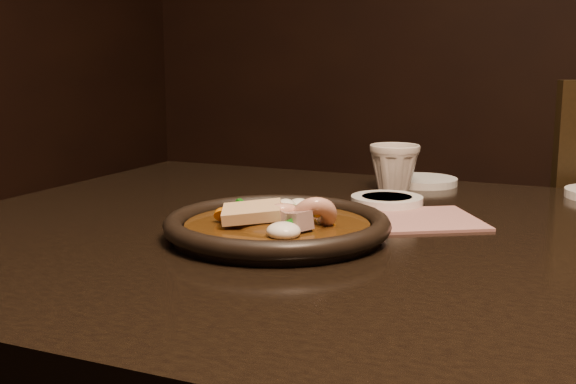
% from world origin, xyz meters
% --- Properties ---
extents(table, '(1.60, 0.90, 0.75)m').
position_xyz_m(table, '(0.00, 0.00, 0.67)').
color(table, black).
rests_on(table, floor).
extents(plate, '(0.28, 0.28, 0.03)m').
position_xyz_m(plate, '(-0.31, -0.06, 0.76)').
color(plate, black).
rests_on(plate, table).
extents(stirfry, '(0.16, 0.15, 0.06)m').
position_xyz_m(stirfry, '(-0.30, -0.06, 0.77)').
color(stirfry, '#3A210A').
rests_on(stirfry, plate).
extents(soy_dish, '(0.11, 0.11, 0.02)m').
position_xyz_m(soy_dish, '(-0.24, 0.18, 0.76)').
color(soy_dish, white).
rests_on(soy_dish, table).
extents(saucer_left, '(0.12, 0.12, 0.01)m').
position_xyz_m(saucer_left, '(-0.23, 0.39, 0.76)').
color(saucer_left, white).
rests_on(saucer_left, table).
extents(tea_cup, '(0.10, 0.10, 0.08)m').
position_xyz_m(tea_cup, '(-0.26, 0.30, 0.79)').
color(tea_cup, beige).
rests_on(tea_cup, table).
extents(napkin, '(0.20, 0.20, 0.00)m').
position_xyz_m(napkin, '(-0.16, 0.11, 0.75)').
color(napkin, '#A06862').
rests_on(napkin, table).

